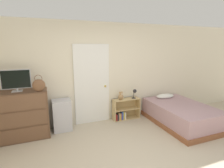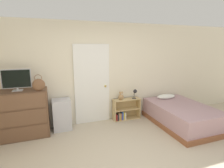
{
  "view_description": "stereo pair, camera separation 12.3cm",
  "coord_description": "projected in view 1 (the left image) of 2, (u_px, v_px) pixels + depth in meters",
  "views": [
    {
      "loc": [
        -1.2,
        -2.03,
        1.97
      ],
      "look_at": [
        0.33,
        1.95,
        1.04
      ],
      "focal_mm": 28.0,
      "sensor_mm": 36.0,
      "label": 1
    },
    {
      "loc": [
        -1.09,
        -2.07,
        1.97
      ],
      "look_at": [
        0.33,
        1.95,
        1.04
      ],
      "focal_mm": 28.0,
      "sensor_mm": 36.0,
      "label": 2
    }
  ],
  "objects": [
    {
      "name": "teddy_bear",
      "position": [
        121.0,
        96.0,
        4.65
      ],
      "size": [
        0.14,
        0.14,
        0.22
      ],
      "color": "tan",
      "rests_on": "bookshelf"
    },
    {
      "name": "tv",
      "position": [
        16.0,
        80.0,
        3.56
      ],
      "size": [
        0.57,
        0.16,
        0.46
      ],
      "color": "#B7B7BC",
      "rests_on": "dresser"
    },
    {
      "name": "wall_back",
      "position": [
        96.0,
        74.0,
        4.46
      ],
      "size": [
        10.0,
        0.06,
        2.55
      ],
      "color": "beige",
      "rests_on": "ground_plane"
    },
    {
      "name": "desk_lamp",
      "position": [
        135.0,
        92.0,
        4.73
      ],
      "size": [
        0.13,
        0.12,
        0.26
      ],
      "color": "#262628",
      "rests_on": "bookshelf"
    },
    {
      "name": "handbag",
      "position": [
        39.0,
        85.0,
        3.58
      ],
      "size": [
        0.25,
        0.1,
        0.35
      ],
      "color": "brown",
      "rests_on": "dresser"
    },
    {
      "name": "storage_bin",
      "position": [
        62.0,
        115.0,
        4.12
      ],
      "size": [
        0.42,
        0.35,
        0.74
      ],
      "color": "silver",
      "rests_on": "ground_plane"
    },
    {
      "name": "dresser",
      "position": [
        22.0,
        115.0,
        3.73
      ],
      "size": [
        1.07,
        0.51,
        1.05
      ],
      "color": "brown",
      "rests_on": "ground_plane"
    },
    {
      "name": "bed",
      "position": [
        180.0,
        114.0,
        4.49
      ],
      "size": [
        1.25,
        1.83,
        0.62
      ],
      "color": "brown",
      "rests_on": "ground_plane"
    },
    {
      "name": "bookshelf",
      "position": [
        124.0,
        111.0,
        4.78
      ],
      "size": [
        0.75,
        0.25,
        0.57
      ],
      "color": "tan",
      "rests_on": "ground_plane"
    },
    {
      "name": "door_closed",
      "position": [
        92.0,
        85.0,
        4.42
      ],
      "size": [
        0.9,
        0.09,
        2.02
      ],
      "color": "white",
      "rests_on": "ground_plane"
    }
  ]
}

